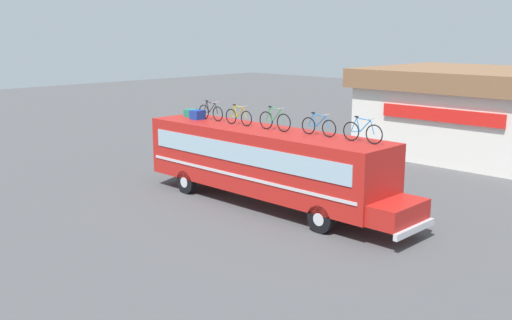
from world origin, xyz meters
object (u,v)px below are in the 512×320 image
Objects in this scene: bus at (266,161)px; rooftop_bicycle_3 at (275,121)px; luggage_bag_1 at (192,113)px; rooftop_bicycle_1 at (211,112)px; rooftop_bicycle_5 at (362,132)px; rooftop_bicycle_4 at (319,126)px; luggage_bag_2 at (198,115)px; rooftop_bicycle_2 at (239,117)px.

rooftop_bicycle_3 is at bearing 15.07° from bus.
rooftop_bicycle_1 is at bearing -3.34° from luggage_bag_1.
luggage_bag_1 is at bearing -179.50° from rooftop_bicycle_5.
rooftop_bicycle_3 reaches higher than rooftop_bicycle_4.
luggage_bag_2 is at bearing -21.89° from luggage_bag_1.
bus is 8.12× the size of rooftop_bicycle_1.
rooftop_bicycle_3 is at bearing -1.69° from luggage_bag_1.
rooftop_bicycle_3 reaches higher than luggage_bag_1.
rooftop_bicycle_1 is 1.01× the size of rooftop_bicycle_2.
rooftop_bicycle_3 reaches higher than rooftop_bicycle_1.
bus is 2.40m from rooftop_bicycle_2.
rooftop_bicycle_3 reaches higher than bus.
luggage_bag_1 is 9.59m from rooftop_bicycle_5.
rooftop_bicycle_5 is at bearing 2.60° from rooftop_bicycle_2.
bus is 24.07× the size of luggage_bag_2.
rooftop_bicycle_2 reaches higher than bus.
rooftop_bicycle_1 is at bearing 178.90° from rooftop_bicycle_3.
luggage_bag_2 is at bearing -177.46° from rooftop_bicycle_5.
bus is at bearing -171.34° from rooftop_bicycle_4.
rooftop_bicycle_2 reaches higher than luggage_bag_1.
rooftop_bicycle_3 is (4.05, -0.08, 0.03)m from rooftop_bicycle_1.
luggage_bag_1 is at bearing 176.66° from rooftop_bicycle_2.
rooftop_bicycle_5 is (8.82, 0.39, 0.18)m from luggage_bag_2.
luggage_bag_2 is 0.72m from rooftop_bicycle_1.
rooftop_bicycle_5 is (9.59, 0.08, 0.22)m from luggage_bag_1.
luggage_bag_1 is 0.82m from luggage_bag_2.
rooftop_bicycle_3 reaches higher than rooftop_bicycle_5.
rooftop_bicycle_5 is (6.20, 0.28, 0.02)m from rooftop_bicycle_2.
luggage_bag_2 is 0.32× the size of rooftop_bicycle_5.
luggage_bag_1 is at bearing 176.95° from bus.
bus is at bearing -2.46° from rooftop_bicycle_2.
luggage_bag_1 is at bearing 176.66° from rooftop_bicycle_1.
rooftop_bicycle_2 is 0.94× the size of rooftop_bicycle_5.
rooftop_bicycle_3 reaches higher than rooftop_bicycle_2.
rooftop_bicycle_5 is at bearing -0.60° from rooftop_bicycle_4.
luggage_bag_2 is 8.83m from rooftop_bicycle_5.
rooftop_bicycle_1 is 8.16m from rooftop_bicycle_5.
luggage_bag_1 is 5.49m from rooftop_bicycle_3.
luggage_bag_2 reaches higher than bus.
bus is 8.16× the size of rooftop_bicycle_2.
rooftop_bicycle_4 is at bearing 0.80° from luggage_bag_1.
rooftop_bicycle_3 is (2.09, 0.04, 0.04)m from rooftop_bicycle_2.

